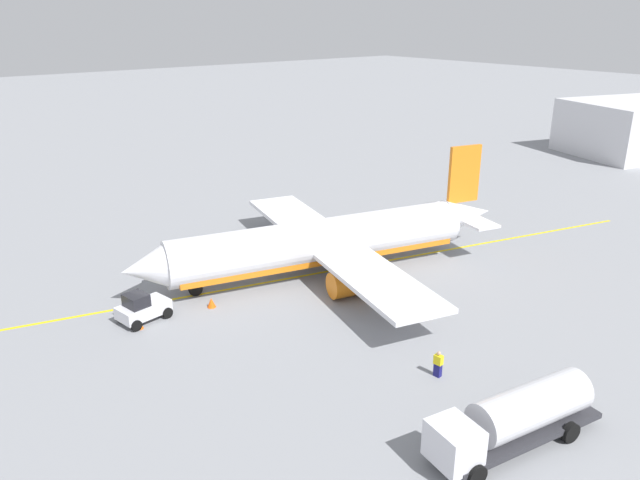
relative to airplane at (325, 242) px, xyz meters
The scene contains 8 objects.
ground_plane 2.76m from the airplane, 13.76° to the right, with size 400.00×400.00×0.00m, color gray.
airplane is the anchor object (origin of this frame).
fuel_tanker 24.46m from the airplane, 74.59° to the left, with size 10.53×4.10×3.15m.
pushback_tug 16.02m from the airplane, ahead, with size 3.90×2.87×2.20m.
refueling_worker 17.58m from the airplane, 74.60° to the left, with size 0.42×0.56×1.71m.
safety_cone_nose 16.75m from the airplane, ahead, with size 0.54×0.54×0.60m, color #F2590F.
safety_cone_wingtip 11.20m from the airplane, ahead, with size 0.67×0.67×0.74m, color #F2590F.
taxi_line_marking 2.75m from the airplane, 13.76° to the right, with size 68.12×0.30×0.01m, color yellow.
Camera 1 is at (29.92, 38.12, 20.96)m, focal length 34.62 mm.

